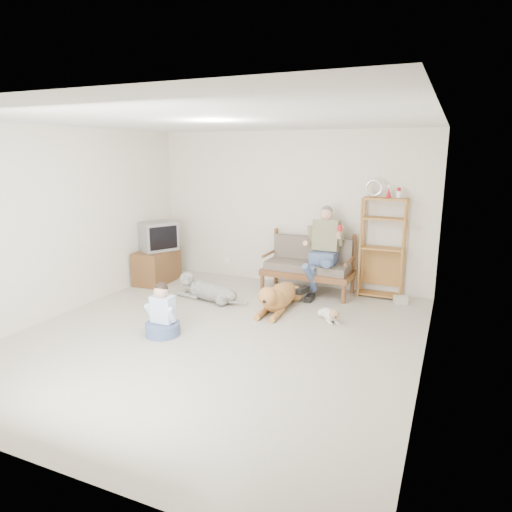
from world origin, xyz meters
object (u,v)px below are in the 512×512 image
at_px(etagere, 382,247).
at_px(golden_retriever, 278,297).
at_px(loveseat, 309,264).
at_px(tv_stand, 157,266).

height_order(etagere, golden_retriever, etagere).
xyz_separation_m(loveseat, tv_stand, (-2.73, -0.55, -0.19)).
relative_size(loveseat, tv_stand, 1.63).
distance_m(loveseat, tv_stand, 2.79).
xyz_separation_m(tv_stand, golden_retriever, (2.57, -0.50, -0.11)).
distance_m(tv_stand, golden_retriever, 2.62).
bearing_deg(loveseat, etagere, 10.64).
bearing_deg(etagere, tv_stand, -169.19).
height_order(tv_stand, golden_retriever, tv_stand).
xyz_separation_m(etagere, tv_stand, (-3.89, -0.74, -0.54)).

